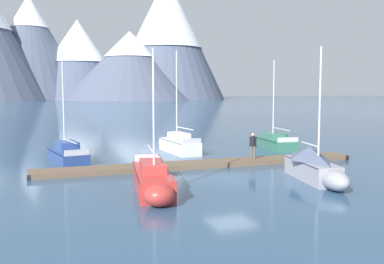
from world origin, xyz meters
The scene contains 12 objects.
ground_plane centered at (0.00, 0.00, 0.00)m, with size 700.00×700.00×0.00m, color #2D4C6B.
mountain_shoulder_ridge centered at (-6.92, 239.60, 29.59)m, with size 64.21×64.21×57.88m.
mountain_east_summit centered at (18.27, 234.58, 23.92)m, with size 58.42×58.42×44.87m.
mountain_rear_spur centered at (42.71, 210.76, 18.90)m, with size 71.13×71.13×36.55m.
mountain_north_horn centered at (65.87, 217.94, 37.38)m, with size 65.83×65.83×69.58m.
dock centered at (0.00, 4.00, 0.15)m, with size 20.81×2.39×0.30m.
sailboat_nearest_berth centered at (-7.86, 9.60, 0.52)m, with size 2.48×6.31×7.64m.
sailboat_second_berth centered at (-4.88, -1.64, 0.60)m, with size 2.57×6.66×6.61m.
sailboat_mid_dock_port centered at (0.60, 10.85, 0.62)m, with size 1.83×6.26×7.82m.
sailboat_mid_dock_starboard centered at (3.75, -2.23, 0.82)m, with size 2.60×6.10×6.96m.
sailboat_far_berth centered at (8.95, 10.53, 0.51)m, with size 2.67×6.69×7.26m.
person_on_dock centered at (3.47, 3.92, 1.26)m, with size 0.33×0.56×1.69m.
Camera 1 is at (-10.33, -20.98, 4.72)m, focal length 40.68 mm.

